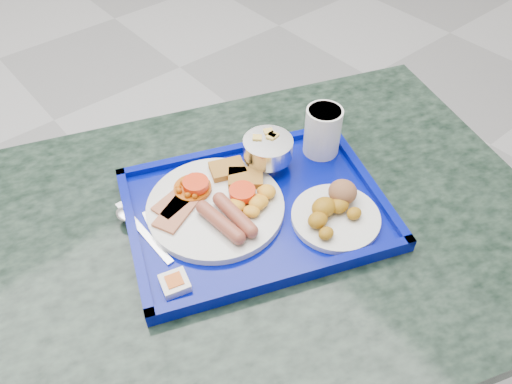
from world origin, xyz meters
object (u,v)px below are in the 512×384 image
Objects in this scene: table at (243,286)px; bread_plate at (335,211)px; main_plate at (220,203)px; fruit_bowl at (268,149)px; tray at (256,210)px; juice_cup at (323,130)px.

table is 0.27m from bread_plate.
fruit_bowl is (0.14, 0.03, 0.03)m from main_plate.
tray is 5.50× the size of juice_cup.
bread_plate is (0.14, -0.15, 0.00)m from main_plate.
juice_cup is (0.25, -0.00, 0.04)m from main_plate.
main_plate is 0.15m from fruit_bowl.
bread_plate is at bearing -34.13° from table.
main_plate is 2.59× the size of fruit_bowl.
main_plate is at bearing 179.04° from juice_cup.
tray is 2.22× the size of main_plate.
juice_cup is at bearing 52.92° from bread_plate.
fruit_bowl is (0.09, 0.07, 0.05)m from tray.
tray is at bearing -38.29° from main_plate.
table is at bearing -148.15° from fruit_bowl.
table is 2.39× the size of tray.
fruit_bowl reaches higher than tray.
tray is at bearing -169.76° from juice_cup.
table is 13.17× the size of juice_cup.
juice_cup reaches higher than fruit_bowl.
tray is at bearing -141.41° from fruit_bowl.
tray is 5.75× the size of fruit_bowl.
table is 0.21m from main_plate.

